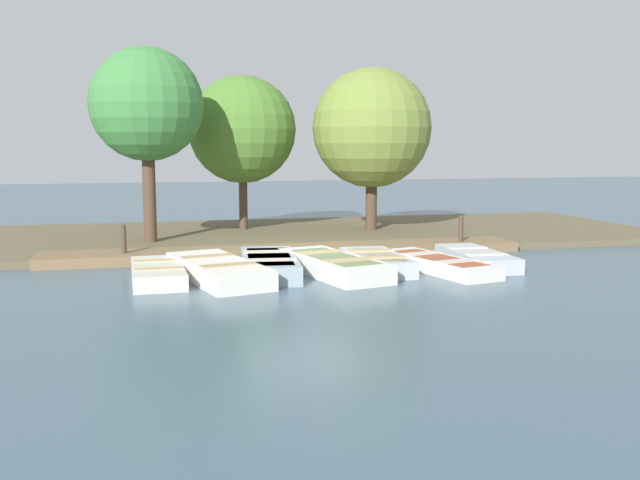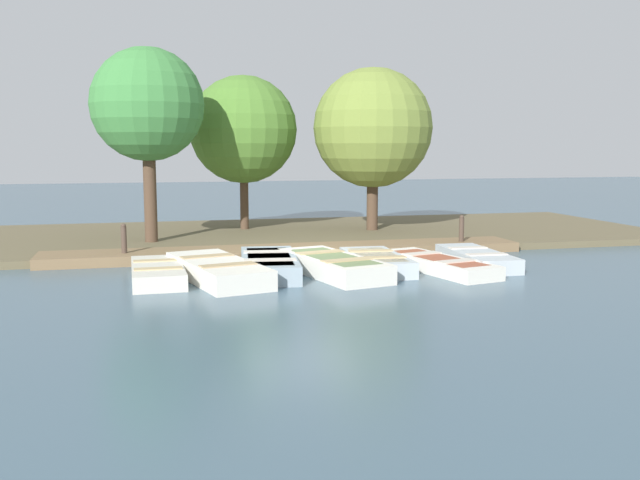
% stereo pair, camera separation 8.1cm
% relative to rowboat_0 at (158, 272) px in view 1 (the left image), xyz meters
% --- Properties ---
extents(ground_plane, '(80.00, 80.00, 0.00)m').
position_rel_rowboat_0_xyz_m(ground_plane, '(-1.12, 3.31, -0.17)').
color(ground_plane, '#425B6B').
extents(shore_bank, '(8.00, 24.00, 0.18)m').
position_rel_rowboat_0_xyz_m(shore_bank, '(-6.12, 3.31, -0.08)').
color(shore_bank, brown).
rests_on(shore_bank, ground_plane).
extents(dock_walkway, '(1.41, 12.14, 0.24)m').
position_rel_rowboat_0_xyz_m(dock_walkway, '(-2.56, 3.31, -0.05)').
color(dock_walkway, brown).
rests_on(dock_walkway, ground_plane).
extents(rowboat_0, '(2.79, 1.10, 0.35)m').
position_rel_rowboat_0_xyz_m(rowboat_0, '(0.00, 0.00, 0.00)').
color(rowboat_0, beige).
rests_on(rowboat_0, ground_plane).
extents(rowboat_1, '(3.58, 2.00, 0.43)m').
position_rel_rowboat_0_xyz_m(rowboat_1, '(0.24, 1.22, 0.04)').
color(rowboat_1, silver).
rests_on(rowboat_1, ground_plane).
extents(rowboat_2, '(3.22, 1.56, 0.42)m').
position_rel_rowboat_0_xyz_m(rowboat_2, '(-0.19, 2.39, 0.04)').
color(rowboat_2, '#8C9EA8').
rests_on(rowboat_2, ground_plane).
extents(rowboat_3, '(3.46, 1.91, 0.43)m').
position_rel_rowboat_0_xyz_m(rowboat_3, '(0.24, 3.72, 0.04)').
color(rowboat_3, silver).
rests_on(rowboat_3, ground_plane).
extents(rowboat_4, '(2.68, 1.23, 0.38)m').
position_rel_rowboat_0_xyz_m(rowboat_4, '(-0.08, 4.82, 0.02)').
color(rowboat_4, '#B2BCC1').
rests_on(rowboat_4, ground_plane).
extents(rowboat_5, '(3.44, 1.74, 0.33)m').
position_rel_rowboat_0_xyz_m(rowboat_5, '(0.34, 6.13, -0.01)').
color(rowboat_5, silver).
rests_on(rowboat_5, ground_plane).
extents(rowboat_6, '(2.84, 1.10, 0.36)m').
position_rel_rowboat_0_xyz_m(rowboat_6, '(-0.10, 7.29, 0.01)').
color(rowboat_6, '#B2BCC1').
rests_on(rowboat_6, ground_plane).
extents(mooring_post_near, '(0.13, 0.13, 0.96)m').
position_rel_rowboat_0_xyz_m(mooring_post_near, '(-2.45, -0.72, 0.31)').
color(mooring_post_near, '#47382D').
rests_on(mooring_post_near, ground_plane).
extents(mooring_post_far, '(0.13, 0.13, 0.96)m').
position_rel_rowboat_0_xyz_m(mooring_post_far, '(-2.45, 7.99, 0.31)').
color(mooring_post_far, '#47382D').
rests_on(mooring_post_far, ground_plane).
extents(park_tree_far_left, '(3.03, 3.03, 5.40)m').
position_rel_rowboat_0_xyz_m(park_tree_far_left, '(-4.88, -0.06, 3.68)').
color(park_tree_far_left, '#4C3828').
rests_on(park_tree_far_left, ground_plane).
extents(park_tree_left, '(3.32, 3.32, 4.95)m').
position_rel_rowboat_0_xyz_m(park_tree_left, '(-7.24, 2.83, 3.10)').
color(park_tree_left, '#4C3828').
rests_on(park_tree_left, ground_plane).
extents(park_tree_center, '(3.67, 3.67, 5.16)m').
position_rel_rowboat_0_xyz_m(park_tree_center, '(-6.09, 6.67, 3.15)').
color(park_tree_center, '#4C3828').
rests_on(park_tree_center, ground_plane).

